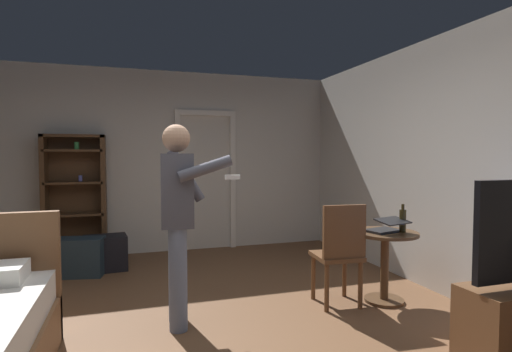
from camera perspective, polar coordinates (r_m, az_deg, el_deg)
The scene contains 12 objects.
ground_plane at distance 3.36m, azimuth -8.72°, elevation -22.64°, with size 6.89×6.89×0.00m, color brown.
wall_back at distance 6.20m, azimuth -13.44°, elevation 1.97°, with size 5.49×0.12×2.70m, color beige.
wall_right at distance 4.35m, azimuth 28.73°, elevation 1.27°, with size 0.12×6.50×2.70m, color beige.
doorway_frame at distance 6.22m, azimuth -7.15°, elevation 0.86°, with size 0.93×0.08×2.13m.
bookshelf at distance 6.02m, azimuth -24.25°, elevation -2.25°, with size 0.80×0.32×1.73m.
side_table at distance 4.23m, azimuth 17.79°, elevation -10.55°, with size 0.64×0.64×0.70m.
laptop at distance 4.13m, azimuth 17.97°, elevation -6.91°, with size 0.39×0.40×0.15m.
bottle_on_table at distance 4.18m, azimuth 20.07°, elevation -5.92°, with size 0.06×0.06×0.28m.
wooden_chair at distance 3.97m, azimuth 11.79°, elevation -10.27°, with size 0.45×0.45×0.99m.
person_blue_shirt at distance 3.46m, azimuth -10.97°, elevation -4.93°, with size 0.62×0.56×1.71m.
suitcase_dark at distance 5.49m, azimuth -20.57°, elevation -10.18°, with size 0.51×0.35×0.44m, color black.
suitcase_small at distance 5.36m, azimuth -23.97°, elevation -10.46°, with size 0.60×0.30×0.46m, color #1E2D38.
Camera 1 is at (-0.46, -2.99, 1.45)m, focal length 28.22 mm.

